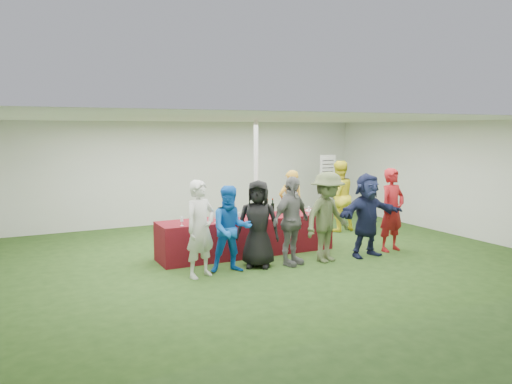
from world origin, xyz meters
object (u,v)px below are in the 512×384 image
customer_0 (200,229)px  customer_2 (258,224)px  customer_4 (327,217)px  staff_back (338,196)px  customer_1 (231,229)px  serving_table (247,236)px  staff_pourer (291,205)px  customer_5 (367,215)px  dump_bucket (321,209)px  customer_6 (392,210)px  customer_3 (291,221)px  wine_list_sign (328,173)px

customer_0 → customer_2: bearing=-15.2°
customer_2 → customer_4: 1.36m
staff_back → customer_2: staff_back is taller
staff_back → customer_1: 4.33m
serving_table → staff_pourer: staff_pourer is taller
customer_0 → customer_5: (3.41, -0.16, -0.00)m
dump_bucket → customer_6: customer_6 is taller
customer_6 → dump_bucket: bearing=136.5°
dump_bucket → staff_pourer: (-0.18, 0.96, -0.04)m
staff_back → customer_3: size_ratio=1.05×
serving_table → customer_6: bearing=-21.0°
staff_back → dump_bucket: bearing=43.5°
dump_bucket → customer_0: size_ratio=0.15×
customer_3 → customer_4: bearing=-30.4°
customer_5 → staff_pourer: bearing=103.9°
serving_table → staff_back: staff_back is taller
dump_bucket → staff_back: size_ratio=0.14×
wine_list_sign → customer_3: (-3.21, -3.50, -0.49)m
serving_table → customer_5: bearing=-30.7°
staff_pourer → wine_list_sign: bearing=-133.8°
customer_0 → wine_list_sign: bearing=13.7°
staff_back → customer_3: bearing=39.5°
serving_table → customer_4: size_ratio=2.10×
dump_bucket → customer_6: bearing=-36.3°
dump_bucket → customer_3: bearing=-145.4°
wine_list_sign → customer_0: size_ratio=1.08×
customer_5 → serving_table: bearing=146.4°
customer_4 → customer_0: bearing=161.3°
customer_0 → customer_6: 4.16m
customer_3 → customer_6: (2.40, 0.00, 0.03)m
customer_1 → serving_table: bearing=63.8°
staff_back → customer_4: (-1.88, -2.27, -0.01)m
customer_2 → customer_5: size_ratio=0.96×
dump_bucket → customer_0: 3.11m
customer_3 → serving_table: bearing=88.0°
serving_table → staff_pourer: (1.45, 0.74, 0.42)m
customer_1 → staff_back: bearing=40.8°
staff_back → customer_6: bearing=84.5°
dump_bucket → customer_2: (-1.85, -0.71, -0.04)m
serving_table → wine_list_sign: size_ratio=2.00×
wine_list_sign → customer_2: bearing=-138.8°
serving_table → wine_list_sign: wine_list_sign is taller
customer_4 → serving_table: bearing=117.6°
wine_list_sign → customer_4: wine_list_sign is taller
dump_bucket → customer_4: bearing=-118.1°
wine_list_sign → staff_back: (-0.61, -1.34, -0.45)m
staff_pourer → customer_6: (1.34, -1.82, 0.06)m
customer_1 → customer_4: bearing=6.7°
serving_table → customer_1: bearing=-128.1°
staff_back → staff_pourer: bearing=12.3°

